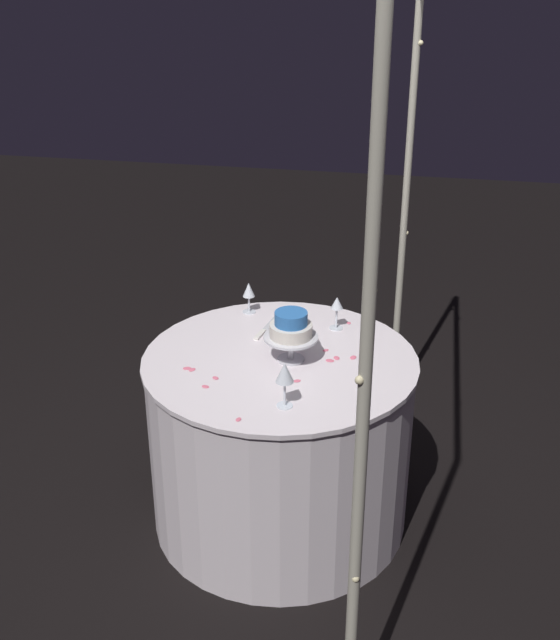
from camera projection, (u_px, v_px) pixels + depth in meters
ground_plane at (280, 514)px, 3.52m from camera, size 12.00×12.00×0.00m
decorative_arch at (396, 205)px, 2.81m from camera, size 2.11×0.06×2.24m
main_table at (280, 440)px, 3.35m from camera, size 1.13×1.13×0.80m
tiered_cake at (291, 329)px, 3.10m from camera, size 0.22×0.22×0.21m
wine_glass_0 at (337, 305)px, 3.38m from camera, size 0.06×0.06×0.15m
wine_glass_1 at (249, 291)px, 3.54m from camera, size 0.06×0.06×0.14m
wine_glass_2 at (285, 374)px, 2.79m from camera, size 0.07×0.07×0.18m
cake_knife at (267, 327)px, 3.43m from camera, size 0.29×0.07×0.01m
rose_petal_0 at (205, 387)px, 2.97m from camera, size 0.03×0.04×0.00m
rose_petal_1 at (353, 357)px, 3.18m from camera, size 0.04×0.03×0.00m
rose_petal_2 at (215, 378)px, 3.03m from camera, size 0.03×0.04×0.00m
rose_petal_3 at (363, 348)px, 3.25m from camera, size 0.04×0.04×0.00m
rose_petal_4 at (239, 419)px, 2.76m from camera, size 0.03×0.02×0.00m
rose_petal_5 at (349, 323)px, 3.47m from camera, size 0.03×0.02×0.00m
rose_petal_6 at (337, 358)px, 3.17m from camera, size 0.04×0.03×0.00m
rose_petal_7 at (297, 381)px, 3.01m from camera, size 0.03×0.04×0.00m
rose_petal_8 at (187, 368)px, 3.10m from camera, size 0.03×0.04×0.00m
rose_petal_9 at (286, 318)px, 3.52m from camera, size 0.03×0.02×0.00m
rose_petal_10 at (330, 361)px, 3.15m from camera, size 0.03×0.04×0.00m
rose_petal_11 at (192, 370)px, 3.09m from camera, size 0.04×0.03×0.00m
rose_petal_12 at (326, 350)px, 3.24m from camera, size 0.03×0.03×0.00m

